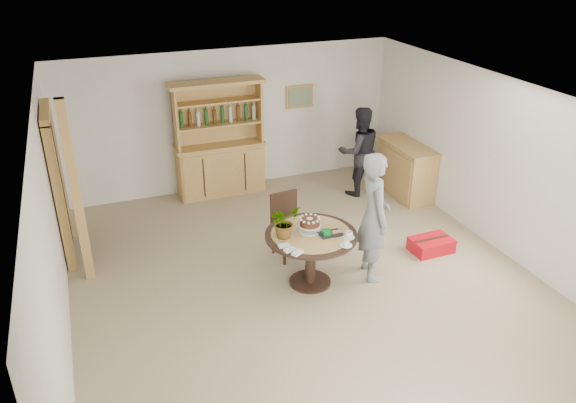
# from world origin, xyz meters

# --- Properties ---
(ground) EXTENTS (7.00, 7.00, 0.00)m
(ground) POSITION_xyz_m (0.00, 0.00, 0.00)
(ground) COLOR tan
(ground) RESTS_ON ground
(room_shell) EXTENTS (6.04, 7.04, 2.52)m
(room_shell) POSITION_xyz_m (0.00, 0.01, 1.74)
(room_shell) COLOR white
(room_shell) RESTS_ON ground
(doorway) EXTENTS (0.13, 1.10, 2.18)m
(doorway) POSITION_xyz_m (-2.93, 2.00, 1.11)
(doorway) COLOR black
(doorway) RESTS_ON ground
(pine_post) EXTENTS (0.12, 0.12, 2.50)m
(pine_post) POSITION_xyz_m (-2.70, 1.20, 1.25)
(pine_post) COLOR tan
(pine_post) RESTS_ON ground
(hutch) EXTENTS (1.62, 0.54, 2.04)m
(hutch) POSITION_xyz_m (-0.30, 3.24, 0.69)
(hutch) COLOR tan
(hutch) RESTS_ON ground
(sideboard) EXTENTS (0.54, 1.26, 0.94)m
(sideboard) POSITION_xyz_m (2.74, 2.00, 0.47)
(sideboard) COLOR tan
(sideboard) RESTS_ON ground
(dining_table) EXTENTS (1.20, 1.20, 0.76)m
(dining_table) POSITION_xyz_m (0.05, -0.00, 0.60)
(dining_table) COLOR black
(dining_table) RESTS_ON ground
(dining_chair) EXTENTS (0.46, 0.46, 0.95)m
(dining_chair) POSITION_xyz_m (0.04, 0.82, 0.54)
(dining_chair) COLOR black
(dining_chair) RESTS_ON ground
(birthday_cake) EXTENTS (0.30, 0.30, 0.20)m
(birthday_cake) POSITION_xyz_m (0.05, 0.05, 0.88)
(birthday_cake) COLOR white
(birthday_cake) RESTS_ON dining_table
(flower_vase) EXTENTS (0.47, 0.44, 0.42)m
(flower_vase) POSITION_xyz_m (-0.30, 0.05, 0.97)
(flower_vase) COLOR #3F7233
(flower_vase) RESTS_ON dining_table
(gift_tray) EXTENTS (0.30, 0.20, 0.08)m
(gift_tray) POSITION_xyz_m (0.26, -0.13, 0.79)
(gift_tray) COLOR black
(gift_tray) RESTS_ON dining_table
(coffee_cup_a) EXTENTS (0.15, 0.15, 0.09)m
(coffee_cup_a) POSITION_xyz_m (0.45, -0.28, 0.80)
(coffee_cup_a) COLOR white
(coffee_cup_a) RESTS_ON dining_table
(coffee_cup_b) EXTENTS (0.15, 0.15, 0.08)m
(coffee_cup_b) POSITION_xyz_m (0.33, -0.45, 0.79)
(coffee_cup_b) COLOR white
(coffee_cup_b) RESTS_ON dining_table
(napkins) EXTENTS (0.24, 0.33, 0.03)m
(napkins) POSITION_xyz_m (-0.36, -0.32, 0.77)
(napkins) COLOR white
(napkins) RESTS_ON dining_table
(teen_boy) EXTENTS (0.55, 0.72, 1.78)m
(teen_boy) POSITION_xyz_m (0.90, -0.10, 0.89)
(teen_boy) COLOR slate
(teen_boy) RESTS_ON ground
(adult_person) EXTENTS (0.81, 0.64, 1.59)m
(adult_person) POSITION_xyz_m (1.97, 2.34, 0.80)
(adult_person) COLOR black
(adult_person) RESTS_ON ground
(red_suitcase) EXTENTS (0.61, 0.41, 0.21)m
(red_suitcase) POSITION_xyz_m (2.04, 0.12, 0.10)
(red_suitcase) COLOR red
(red_suitcase) RESTS_ON ground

